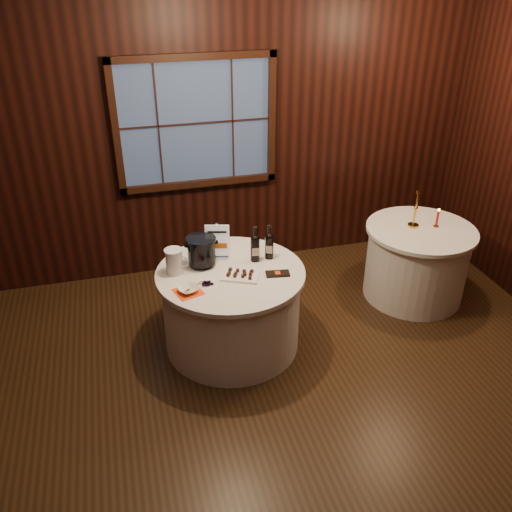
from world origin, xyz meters
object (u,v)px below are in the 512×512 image
object	(u,v)px
main_table	(231,308)
port_bottle_right	(269,244)
grape_bunch	(207,283)
red_candle	(437,220)
sign_stand	(218,246)
glass_pitcher	(174,261)
chocolate_plate	(240,275)
cracker_bowl	(188,289)
port_bottle_left	(255,246)
chocolate_box	(278,274)
brass_candlestick	(415,213)
ice_bucket	(202,251)
side_table	(416,262)

from	to	relation	value
main_table	port_bottle_right	bearing A→B (deg)	19.28
grape_bunch	red_candle	xyz separation A→B (m)	(2.38, 0.45, 0.06)
port_bottle_right	red_candle	size ratio (longest dim) A/B	1.61
sign_stand	glass_pitcher	size ratio (longest dim) A/B	1.55
chocolate_plate	cracker_bowl	size ratio (longest dim) A/B	2.37
port_bottle_left	chocolate_box	bearing A→B (deg)	-58.36
chocolate_plate	main_table	bearing A→B (deg)	118.86
port_bottle_left	brass_candlestick	bearing A→B (deg)	16.63
glass_pitcher	cracker_bowl	world-z (taller)	glass_pitcher
ice_bucket	cracker_bowl	size ratio (longest dim) A/B	1.69
sign_stand	red_candle	distance (m)	2.20
sign_stand	chocolate_plate	world-z (taller)	sign_stand
sign_stand	cracker_bowl	distance (m)	0.60
side_table	grape_bunch	bearing A→B (deg)	-168.43
port_bottle_left	red_candle	size ratio (longest dim) A/B	1.65
chocolate_box	glass_pitcher	bearing A→B (deg)	171.24
main_table	port_bottle_right	size ratio (longest dim) A/B	3.99
grape_bunch	sign_stand	bearing A→B (deg)	66.47
side_table	cracker_bowl	bearing A→B (deg)	-167.63
port_bottle_left	red_candle	bearing A→B (deg)	13.42
main_table	brass_candlestick	xyz separation A→B (m)	(1.94, 0.37, 0.52)
sign_stand	port_bottle_left	size ratio (longest dim) A/B	1.04
port_bottle_left	glass_pitcher	distance (m)	0.71
port_bottle_left	brass_candlestick	distance (m)	1.71
glass_pitcher	red_candle	world-z (taller)	glass_pitcher
port_bottle_right	brass_candlestick	world-z (taller)	brass_candlestick
sign_stand	brass_candlestick	world-z (taller)	brass_candlestick
ice_bucket	chocolate_box	xyz separation A→B (m)	(0.58, -0.33, -0.13)
port_bottle_left	cracker_bowl	size ratio (longest dim) A/B	2.11
side_table	brass_candlestick	bearing A→B (deg)	129.78
side_table	grape_bunch	distance (m)	2.31
ice_bucket	glass_pitcher	world-z (taller)	ice_bucket
sign_stand	grape_bunch	distance (m)	0.46
glass_pitcher	brass_candlestick	size ratio (longest dim) A/B	0.57
brass_candlestick	port_bottle_right	bearing A→B (deg)	-171.41
sign_stand	cracker_bowl	bearing A→B (deg)	-110.66
sign_stand	port_bottle_right	distance (m)	0.45
main_table	port_bottle_left	distance (m)	0.59
ice_bucket	chocolate_plate	world-z (taller)	ice_bucket
glass_pitcher	chocolate_plate	bearing A→B (deg)	1.54
sign_stand	side_table	bearing A→B (deg)	16.49
main_table	chocolate_plate	xyz separation A→B (m)	(0.06, -0.11, 0.40)
ice_bucket	glass_pitcher	distance (m)	0.25
side_table	cracker_bowl	size ratio (longest dim) A/B	6.96
sign_stand	cracker_bowl	size ratio (longest dim) A/B	2.19
sign_stand	ice_bucket	bearing A→B (deg)	-137.38
red_candle	port_bottle_left	bearing A→B (deg)	-174.93
side_table	glass_pitcher	xyz separation A→B (m)	(-2.46, -0.20, 0.49)
sign_stand	chocolate_box	bearing A→B (deg)	-28.84
chocolate_plate	brass_candlestick	bearing A→B (deg)	14.29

